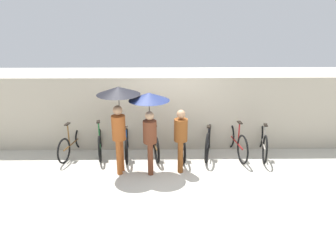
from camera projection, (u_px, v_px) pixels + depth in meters
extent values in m
plane|color=beige|center=(168.00, 178.00, 7.67)|extent=(30.00, 30.00, 0.00)
cube|color=#B2A893|center=(168.00, 114.00, 8.92)|extent=(13.11, 0.12, 2.03)
torus|color=black|center=(81.00, 136.00, 9.25)|extent=(0.17, 0.65, 0.66)
torus|color=black|center=(64.00, 151.00, 8.32)|extent=(0.17, 0.65, 0.66)
cylinder|color=brown|center=(73.00, 143.00, 8.78)|extent=(0.23, 1.00, 0.04)
cylinder|color=brown|center=(69.00, 135.00, 8.52)|extent=(0.04, 0.04, 0.60)
cube|color=black|center=(67.00, 124.00, 8.41)|extent=(0.13, 0.21, 0.03)
cylinder|color=brown|center=(79.00, 124.00, 9.12)|extent=(0.04, 0.04, 0.75)
cylinder|color=brown|center=(78.00, 111.00, 8.99)|extent=(0.44, 0.11, 0.03)
torus|color=black|center=(100.00, 135.00, 9.26)|extent=(0.16, 0.70, 0.70)
torus|color=black|center=(100.00, 149.00, 8.38)|extent=(0.16, 0.70, 0.70)
cylinder|color=#19662D|center=(100.00, 142.00, 8.82)|extent=(0.19, 0.95, 0.04)
cylinder|color=#19662D|center=(99.00, 133.00, 8.56)|extent=(0.04, 0.04, 0.62)
cube|color=black|center=(98.00, 122.00, 8.45)|extent=(0.12, 0.21, 0.03)
cylinder|color=#19662D|center=(100.00, 124.00, 9.14)|extent=(0.04, 0.04, 0.71)
cylinder|color=#19662D|center=(99.00, 112.00, 9.02)|extent=(0.44, 0.10, 0.03)
torus|color=black|center=(127.00, 136.00, 9.25)|extent=(0.12, 0.71, 0.70)
torus|color=black|center=(126.00, 151.00, 8.25)|extent=(0.12, 0.71, 0.70)
cylinder|color=#19478C|center=(127.00, 143.00, 8.75)|extent=(0.13, 1.07, 0.04)
cylinder|color=#19478C|center=(126.00, 137.00, 8.49)|extent=(0.04, 0.04, 0.49)
cube|color=black|center=(126.00, 128.00, 8.41)|extent=(0.11, 0.21, 0.03)
cylinder|color=#19478C|center=(127.00, 125.00, 9.14)|extent=(0.04, 0.04, 0.66)
cylinder|color=#19478C|center=(126.00, 113.00, 9.03)|extent=(0.44, 0.07, 0.03)
torus|color=black|center=(152.00, 136.00, 9.21)|extent=(0.17, 0.69, 0.69)
torus|color=black|center=(157.00, 150.00, 8.32)|extent=(0.17, 0.69, 0.69)
cylinder|color=brown|center=(154.00, 143.00, 8.76)|extent=(0.20, 0.95, 0.04)
cylinder|color=brown|center=(155.00, 136.00, 8.51)|extent=(0.04, 0.04, 0.55)
cube|color=black|center=(155.00, 125.00, 8.42)|extent=(0.12, 0.21, 0.03)
cylinder|color=brown|center=(152.00, 125.00, 9.10)|extent=(0.04, 0.04, 0.66)
cylinder|color=brown|center=(151.00, 114.00, 8.98)|extent=(0.44, 0.10, 0.03)
torus|color=black|center=(180.00, 135.00, 9.21)|extent=(0.09, 0.74, 0.74)
torus|color=black|center=(183.00, 150.00, 8.28)|extent=(0.09, 0.74, 0.74)
cylinder|color=black|center=(181.00, 142.00, 8.74)|extent=(0.08, 0.99, 0.04)
cylinder|color=black|center=(182.00, 136.00, 8.50)|extent=(0.04, 0.04, 0.47)
cube|color=black|center=(182.00, 127.00, 8.41)|extent=(0.10, 0.20, 0.03)
cylinder|color=black|center=(180.00, 124.00, 9.09)|extent=(0.04, 0.04, 0.66)
cylinder|color=black|center=(180.00, 113.00, 8.98)|extent=(0.44, 0.05, 0.03)
torus|color=black|center=(210.00, 134.00, 9.23)|extent=(0.22, 0.77, 0.78)
torus|color=black|center=(207.00, 148.00, 8.33)|extent=(0.22, 0.77, 0.78)
cylinder|color=black|center=(208.00, 141.00, 8.78)|extent=(0.24, 0.96, 0.04)
cylinder|color=black|center=(208.00, 135.00, 8.54)|extent=(0.04, 0.04, 0.46)
cube|color=black|center=(209.00, 126.00, 8.46)|extent=(0.13, 0.21, 0.03)
cylinder|color=black|center=(210.00, 123.00, 9.11)|extent=(0.04, 0.04, 0.69)
cylinder|color=black|center=(211.00, 111.00, 9.00)|extent=(0.44, 0.12, 0.03)
torus|color=black|center=(230.00, 134.00, 9.27)|extent=(0.14, 0.75, 0.75)
torus|color=black|center=(243.00, 150.00, 8.28)|extent=(0.14, 0.75, 0.75)
cylinder|color=maroon|center=(236.00, 141.00, 8.78)|extent=(0.16, 1.06, 0.04)
cylinder|color=maroon|center=(239.00, 134.00, 8.50)|extent=(0.04, 0.04, 0.59)
cube|color=black|center=(240.00, 123.00, 8.40)|extent=(0.11, 0.21, 0.03)
cylinder|color=maroon|center=(230.00, 123.00, 9.16)|extent=(0.04, 0.04, 0.67)
cylinder|color=maroon|center=(231.00, 112.00, 9.04)|extent=(0.44, 0.08, 0.03)
torus|color=black|center=(261.00, 134.00, 9.28)|extent=(0.18, 0.74, 0.74)
torus|color=black|center=(265.00, 150.00, 8.28)|extent=(0.18, 0.74, 0.74)
cylinder|color=#A59E93|center=(263.00, 142.00, 8.78)|extent=(0.23, 1.07, 0.04)
cylinder|color=#A59E93|center=(265.00, 135.00, 8.52)|extent=(0.04, 0.04, 0.53)
cube|color=black|center=(266.00, 125.00, 8.42)|extent=(0.12, 0.21, 0.03)
cylinder|color=#A59E93|center=(262.00, 125.00, 9.19)|extent=(0.04, 0.04, 0.58)
cylinder|color=#A59E93|center=(263.00, 115.00, 9.09)|extent=(0.44, 0.11, 0.03)
cylinder|color=#9E4C1E|center=(119.00, 158.00, 7.71)|extent=(0.13, 0.13, 0.86)
cylinder|color=#9E4C1E|center=(121.00, 154.00, 7.88)|extent=(0.13, 0.13, 0.86)
cylinder|color=#9E4C1E|center=(119.00, 128.00, 7.55)|extent=(0.32, 0.32, 0.58)
sphere|color=tan|center=(118.00, 110.00, 7.41)|extent=(0.22, 0.22, 0.22)
cylinder|color=#332D28|center=(119.00, 110.00, 7.55)|extent=(0.02, 0.02, 0.72)
cone|color=black|center=(118.00, 91.00, 7.40)|extent=(1.00, 1.00, 0.18)
cylinder|color=brown|center=(150.00, 159.00, 7.70)|extent=(0.13, 0.13, 0.79)
cylinder|color=brown|center=(150.00, 156.00, 7.87)|extent=(0.13, 0.13, 0.79)
cylinder|color=brown|center=(150.00, 132.00, 7.56)|extent=(0.32, 0.32, 0.54)
sphere|color=tan|center=(150.00, 116.00, 7.43)|extent=(0.20, 0.20, 0.20)
cylinder|color=#332D28|center=(149.00, 115.00, 7.56)|extent=(0.02, 0.02, 0.68)
cone|color=#19234C|center=(149.00, 97.00, 7.42)|extent=(0.94, 0.94, 0.18)
cylinder|color=brown|center=(180.00, 157.00, 7.81)|extent=(0.13, 0.13, 0.79)
cylinder|color=brown|center=(180.00, 154.00, 7.98)|extent=(0.13, 0.13, 0.79)
cylinder|color=brown|center=(181.00, 130.00, 7.67)|extent=(0.32, 0.32, 0.54)
sphere|color=tan|center=(181.00, 114.00, 7.53)|extent=(0.20, 0.20, 0.20)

